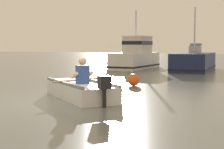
{
  "coord_description": "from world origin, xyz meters",
  "views": [
    {
      "loc": [
        6.18,
        -7.86,
        1.52
      ],
      "look_at": [
        0.1,
        2.85,
        0.55
      ],
      "focal_mm": 59.51,
      "sensor_mm": 36.0,
      "label": 1
    }
  ],
  "objects": [
    {
      "name": "moored_boat_white",
      "position": [
        -4.58,
        14.32,
        0.81
      ],
      "size": [
        2.1,
        5.0,
        3.83
      ],
      "color": "white",
      "rests_on": "ground"
    },
    {
      "name": "rowboat_with_person",
      "position": [
        0.15,
        0.9,
        0.25
      ],
      "size": [
        3.34,
        2.7,
        1.19
      ],
      "color": "white",
      "rests_on": "ground"
    },
    {
      "name": "moored_boat_navy",
      "position": [
        -0.49,
        13.86,
        0.51
      ],
      "size": [
        2.76,
        5.55,
        3.8
      ],
      "color": "#19234C",
      "rests_on": "ground"
    },
    {
      "name": "ground_plane",
      "position": [
        0.0,
        0.0,
        0.0
      ],
      "size": [
        120.0,
        120.0,
        0.0
      ],
      "primitive_type": "plane",
      "color": "slate"
    },
    {
      "name": "mooring_buoy",
      "position": [
        0.04,
        4.62,
        0.23
      ],
      "size": [
        0.46,
        0.46,
        0.46
      ],
      "primitive_type": "sphere",
      "color": "#E55919",
      "rests_on": "ground"
    }
  ]
}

